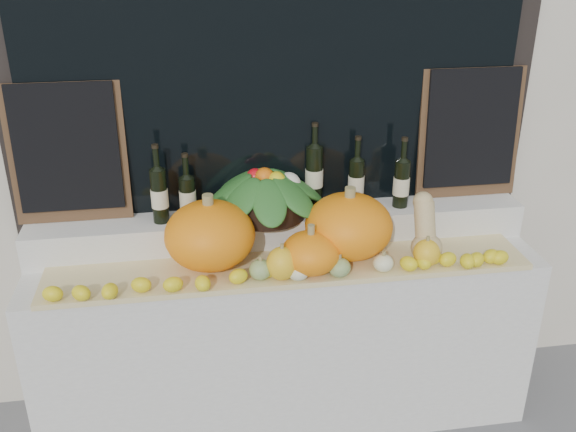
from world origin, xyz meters
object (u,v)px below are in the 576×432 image
Objects in this scene: pumpkin_left at (210,235)px; butternut_squash at (425,232)px; pumpkin_right at (349,226)px; wine_bottle_tall at (314,175)px; produce_bowl at (265,192)px.

butternut_squash is at bearing -4.15° from pumpkin_left.
pumpkin_right is 0.97× the size of wine_bottle_tall.
butternut_squash is at bearing -22.07° from produce_bowl.
pumpkin_right is 0.34m from butternut_squash.
wine_bottle_tall is at bearing 140.26° from butternut_squash.
produce_bowl is at bearing 37.93° from pumpkin_left.
pumpkin_left is 0.61m from pumpkin_right.
pumpkin_left reaches higher than butternut_squash.
butternut_squash is (0.33, -0.07, -0.02)m from pumpkin_right.
pumpkin_right is 0.41m from produce_bowl.
pumpkin_left reaches higher than pumpkin_right.
butternut_squash is at bearing -39.74° from wine_bottle_tall.
pumpkin_left is 0.35m from produce_bowl.
produce_bowl is (0.26, 0.21, 0.10)m from pumpkin_left.
pumpkin_right is (0.61, 0.00, -0.00)m from pumpkin_left.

